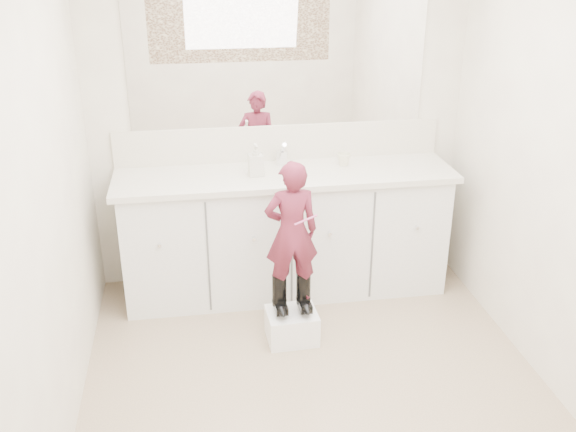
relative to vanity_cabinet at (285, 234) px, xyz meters
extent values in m
plane|color=#867058|center=(0.00, -1.23, -0.42)|extent=(3.00, 3.00, 0.00)
plane|color=beige|center=(0.00, 0.27, 0.77)|extent=(2.60, 0.00, 2.60)
plane|color=beige|center=(0.00, -2.73, 0.77)|extent=(2.60, 0.00, 2.60)
plane|color=beige|center=(-1.30, -1.23, 0.78)|extent=(0.00, 3.00, 3.00)
plane|color=beige|center=(1.30, -1.23, 0.78)|extent=(0.00, 3.00, 3.00)
cube|color=silver|center=(0.00, 0.00, 0.00)|extent=(2.20, 0.55, 0.85)
cube|color=beige|center=(0.00, -0.01, 0.45)|extent=(2.28, 0.58, 0.04)
cube|color=beige|center=(0.00, 0.26, 0.59)|extent=(2.28, 0.03, 0.25)
cube|color=white|center=(0.00, 0.26, 1.22)|extent=(2.00, 0.02, 1.00)
cube|color=#472819|center=(0.00, -2.71, 1.22)|extent=(2.00, 0.01, 1.20)
cylinder|color=silver|center=(0.00, 0.15, 0.52)|extent=(0.08, 0.08, 0.10)
imported|color=beige|center=(0.42, 0.07, 0.51)|extent=(0.12, 0.12, 0.09)
imported|color=beige|center=(-0.20, -0.03, 0.57)|extent=(0.10, 0.10, 0.21)
cube|color=white|center=(-0.06, -0.65, -0.33)|extent=(0.32, 0.27, 0.20)
imported|color=#9B2F45|center=(-0.06, -0.63, 0.31)|extent=(0.33, 0.22, 0.88)
cylinder|color=#D45293|center=(0.01, -0.71, 0.42)|extent=(0.14, 0.02, 0.06)
camera|label=1|loc=(-0.62, -4.01, 1.92)|focal=40.00mm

